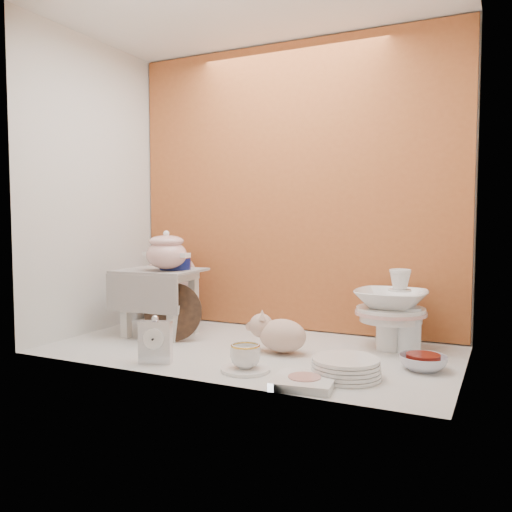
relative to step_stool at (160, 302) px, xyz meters
The scene contains 17 objects.
ground 0.57m from the step_stool, ahead, with size 1.80×1.80×0.00m, color silver.
niche_shell 0.94m from the step_stool, 11.80° to the left, with size 1.86×1.03×1.53m.
step_stool is the anchor object (origin of this frame).
soup_tureen 0.28m from the step_stool, 31.70° to the right, with size 0.24×0.24×0.20m, color white, non-canonical shape.
cobalt_bowl 0.21m from the step_stool, 25.25° to the left, with size 0.16×0.16×0.06m, color #0B1454.
floral_platter 0.32m from the step_stool, 117.99° to the left, with size 0.41×0.12×0.40m, color silver, non-canonical shape.
blue_white_vase 0.32m from the step_stool, 113.12° to the left, with size 0.27×0.27×0.28m, color silver.
lacquer_tray 0.15m from the step_stool, 31.03° to the right, with size 0.28×0.07×0.28m, color black, non-canonical shape.
mantel_clock 0.53m from the step_stool, 56.42° to the right, with size 0.13×0.05×0.19m, color silver.
plush_pig 0.71m from the step_stool, ahead, with size 0.27×0.19×0.16m, color #C9A28D.
teacup_saucer 0.79m from the step_stool, 29.73° to the right, with size 0.19×0.19×0.01m, color white.
gold_rim_teacup 0.78m from the step_stool, 29.73° to the right, with size 0.12×0.12×0.09m, color white.
lattice_dish 1.05m from the step_stool, 25.72° to the right, with size 0.21×0.21×0.03m, color white.
dinner_plate_stack 1.09m from the step_stool, 15.98° to the right, with size 0.26×0.26×0.07m, color white.
crystal_bowl 1.30m from the step_stool, ahead, with size 0.18×0.18×0.06m, color silver.
clear_glass_vase 1.21m from the step_stool, ahead, with size 0.10×0.10×0.20m, color silver.
porcelain_tower 1.12m from the step_stool, 10.30° to the left, with size 0.32×0.32×0.36m, color white, non-canonical shape.
Camera 1 is at (1.04, -2.10, 0.58)m, focal length 37.16 mm.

